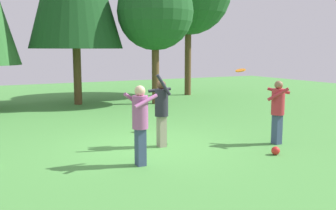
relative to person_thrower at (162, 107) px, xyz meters
name	(u,v)px	position (x,y,z in m)	size (l,w,h in m)	color
ground_plane	(150,146)	(-0.27, 0.15, -1.01)	(40.00, 40.00, 0.00)	#4C9342
person_thrower	(162,107)	(0.00, 0.00, 0.00)	(0.59, 0.57, 1.87)	gray
person_catcher	(278,107)	(2.81, -1.15, -0.03)	(0.73, 0.73, 1.67)	#38476B
person_bystander	(140,118)	(-1.13, -1.23, 0.01)	(0.66, 0.60, 1.72)	#38476B
frisbee	(240,70)	(2.11, -0.45, 0.91)	(0.31, 0.31, 0.09)	orange
ball_red	(276,151)	(2.03, -1.95, -0.91)	(0.20, 0.20, 0.20)	red
ball_orange	(140,128)	(0.20, 1.85, -0.90)	(0.23, 0.23, 0.23)	orange
tree_right	(155,12)	(3.32, 7.21, 3.10)	(3.42, 3.42, 5.84)	brown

